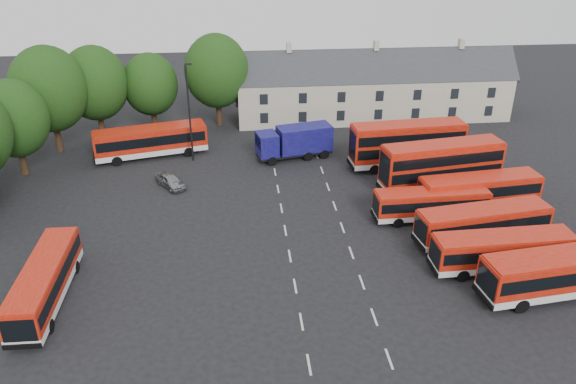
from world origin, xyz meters
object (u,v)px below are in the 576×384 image
lamppost (189,110)px  bus_west (44,280)px  silver_car (171,181)px  bus_row_a (565,271)px  bus_dd_south (441,164)px  box_truck (295,141)px

lamppost → bus_west: bearing=-110.3°
lamppost → silver_car: bearing=-106.5°
bus_row_a → silver_car: size_ratio=3.17×
bus_row_a → bus_west: (-36.39, 2.68, -0.25)m
bus_dd_south → silver_car: (-26.37, 3.06, -2.11)m
silver_car → bus_west: bearing=-147.6°
bus_dd_south → box_truck: size_ratio=1.41×
bus_row_a → bus_dd_south: 17.50m
bus_west → box_truck: 30.98m
bus_west → silver_car: (6.97, 17.59, -1.14)m
bus_dd_south → bus_west: (-33.34, -14.53, -0.98)m
silver_car → box_truck: bearing=-11.3°
bus_row_a → box_truck: box_truck is taller
bus_dd_south → lamppost: size_ratio=1.13×
bus_row_a → silver_car: bearing=138.7°
silver_car → lamppost: size_ratio=0.36×
bus_west → lamppost: lamppost is taller
bus_west → silver_car: size_ratio=2.73×
bus_row_a → lamppost: 38.49m
box_truck → silver_car: size_ratio=2.21×
bus_dd_south → box_truck: 16.07m
bus_dd_south → silver_car: bearing=164.8°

